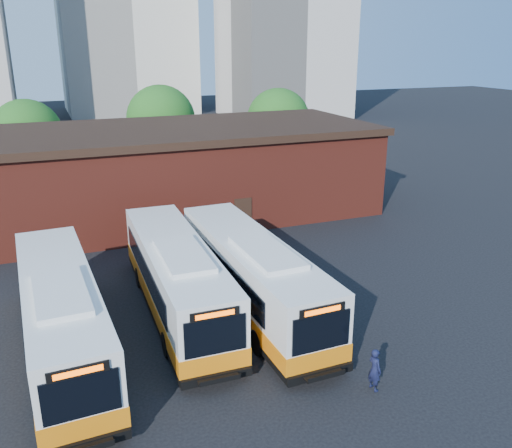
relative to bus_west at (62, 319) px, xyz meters
name	(u,v)px	position (x,y,z in m)	size (l,w,h in m)	color
ground	(291,344)	(8.91, -2.65, -1.63)	(220.00, 220.00, 0.00)	black
bus_west	(62,319)	(0.00, 0.00, 0.00)	(3.35, 13.33, 3.60)	silver
bus_midwest	(177,280)	(5.17, 1.90, 0.01)	(3.00, 13.34, 3.62)	silver
bus_mideast	(252,278)	(8.50, 0.79, 0.03)	(3.16, 13.53, 3.66)	silver
transit_worker	(375,369)	(10.40, -6.63, -0.80)	(0.61, 0.40, 1.66)	#111533
depot_building	(176,170)	(8.91, 17.35, 1.62)	(28.60, 12.60, 6.40)	maroon
tree_west	(27,135)	(-1.09, 29.35, 3.01)	(6.00, 6.00, 7.65)	#382314
tree_mid	(161,120)	(10.91, 31.35, 3.45)	(6.56, 6.56, 8.36)	#382314
tree_east	(278,120)	(21.91, 28.35, 3.20)	(6.24, 6.24, 7.96)	#382314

